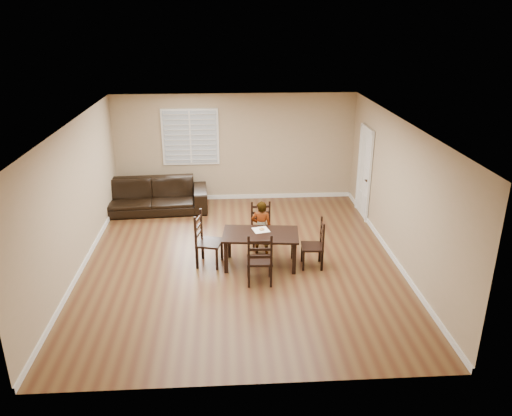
# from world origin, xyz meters

# --- Properties ---
(ground) EXTENTS (7.00, 7.00, 0.00)m
(ground) POSITION_xyz_m (0.00, 0.00, 0.00)
(ground) COLOR brown
(ground) RESTS_ON ground
(room) EXTENTS (6.04, 7.04, 2.72)m
(room) POSITION_xyz_m (0.04, 0.18, 1.81)
(room) COLOR tan
(room) RESTS_ON ground
(dining_table) EXTENTS (1.48, 0.93, 0.66)m
(dining_table) POSITION_xyz_m (0.38, -0.22, 0.57)
(dining_table) COLOR black
(dining_table) RESTS_ON ground
(chair_near) EXTENTS (0.44, 0.41, 0.93)m
(chair_near) POSITION_xyz_m (0.45, 0.69, 0.42)
(chair_near) COLOR black
(chair_near) RESTS_ON ground
(chair_far) EXTENTS (0.46, 0.43, 1.00)m
(chair_far) POSITION_xyz_m (0.31, -0.98, 0.45)
(chair_far) COLOR black
(chair_far) RESTS_ON ground
(chair_left) EXTENTS (0.54, 0.56, 1.05)m
(chair_left) POSITION_xyz_m (-0.71, -0.09, 0.48)
(chair_left) COLOR black
(chair_left) RESTS_ON ground
(chair_right) EXTENTS (0.43, 0.45, 0.95)m
(chair_right) POSITION_xyz_m (1.46, -0.32, 0.43)
(chair_right) COLOR black
(chair_right) RESTS_ON ground
(child) EXTENTS (0.44, 0.33, 1.11)m
(child) POSITION_xyz_m (0.43, 0.29, 0.56)
(child) COLOR gray
(child) RESTS_ON ground
(napkin) EXTENTS (0.35, 0.35, 0.00)m
(napkin) POSITION_xyz_m (0.39, -0.06, 0.66)
(napkin) COLOR white
(napkin) RESTS_ON dining_table
(donut) EXTENTS (0.10, 0.10, 0.04)m
(donut) POSITION_xyz_m (0.41, -0.06, 0.69)
(donut) COLOR #D3914C
(donut) RESTS_ON napkin
(sofa) EXTENTS (2.72, 1.21, 0.78)m
(sofa) POSITION_xyz_m (-2.05, 2.73, 0.39)
(sofa) COLOR black
(sofa) RESTS_ON ground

